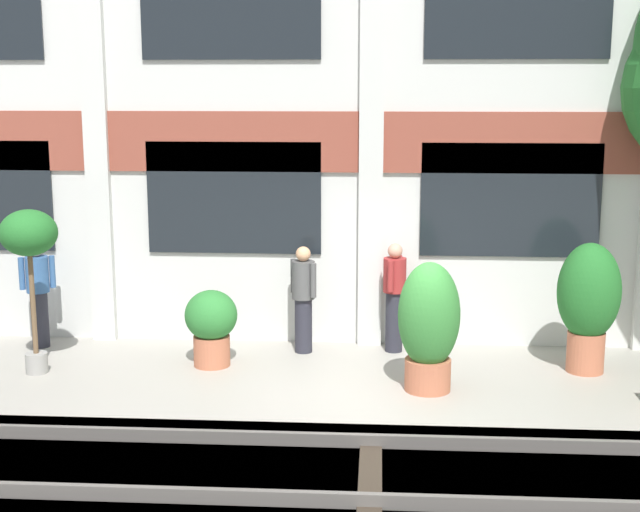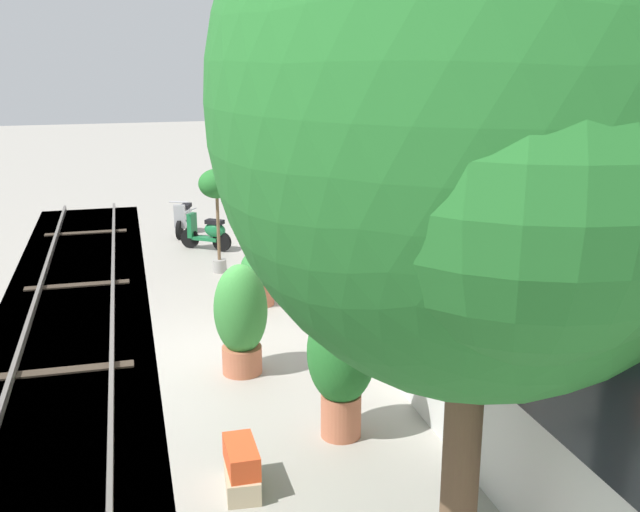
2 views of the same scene
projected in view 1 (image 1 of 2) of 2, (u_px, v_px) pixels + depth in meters
ground_plane at (367, 398)px, 11.41m from camera, size 80.00×80.00×0.00m
apartment_facade at (372, 52)px, 13.19m from camera, size 16.95×0.64×8.90m
rail_tracks at (363, 487)px, 9.18m from camera, size 24.59×2.80×0.43m
potted_plant_low_pan at (29, 242)px, 12.04m from camera, size 0.78×0.78×2.29m
potted_plant_fluted_column at (589, 299)px, 12.25m from camera, size 0.86×0.86×1.82m
potted_plant_glazed_jar at (429, 324)px, 11.53m from camera, size 0.81×0.81×1.71m
potted_plant_ribbed_drum at (211, 323)px, 12.60m from camera, size 0.74×0.74×1.10m
resident_by_doorway at (303, 296)px, 13.19m from camera, size 0.41×0.39×1.61m
resident_watching_tracks at (38, 291)px, 13.45m from camera, size 0.50×0.34×1.62m
resident_near_plants at (394, 294)px, 13.22m from camera, size 0.34×0.51×1.64m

